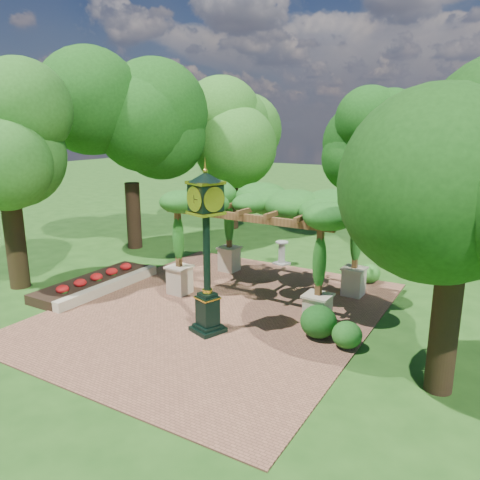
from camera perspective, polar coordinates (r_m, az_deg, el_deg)
The scene contains 15 objects.
ground at distance 15.51m, azimuth -4.77°, elevation -9.84°, with size 120.00×120.00×0.00m, color #1E4714.
brick_plaza at distance 16.26m, azimuth -2.72°, elevation -8.58°, with size 10.00×12.00×0.04m, color brown.
border_wall at distance 18.64m, azimuth -15.57°, elevation -5.53°, with size 0.35×5.00×0.40m, color #C6B793.
flower_bed at distance 19.28m, azimuth -17.44°, elevation -5.07°, with size 1.50×5.00×0.36m, color red.
pedestal_clock at distance 13.75m, azimuth -4.13°, elevation 0.18°, with size 1.25×1.25×4.99m.
pergola at distance 16.87m, azimuth 3.34°, elevation 3.99°, with size 6.61×4.30×4.07m.
sundial at distance 21.38m, azimuth 5.11°, elevation -1.79°, with size 0.74×0.74×1.09m.
shrub_front at distance 13.88m, azimuth 12.91°, elevation -11.20°, with size 0.86×0.86×0.77m, color #22621C.
shrub_mid at distance 14.31m, azimuth 9.55°, elevation -9.78°, with size 1.09×1.09×0.98m, color #184F16.
shrub_back at distance 19.53m, azimuth 15.50°, elevation -3.94°, with size 0.85×0.85×0.77m, color #28681E.
tree_west_near at distance 24.24m, azimuth -13.40°, elevation 12.93°, with size 4.92×4.92×8.71m.
tree_west_far at distance 28.39m, azimuth -0.89°, elevation 12.35°, with size 4.27×4.27×7.98m.
tree_north at distance 25.53m, azimuth 16.03°, elevation 11.69°, with size 3.91×3.91×8.03m.
tree_east_near at distance 11.25m, azimuth 25.35°, elevation 6.55°, with size 4.27×4.27×7.36m.
tree_southwest at distance 19.56m, azimuth -26.83°, elevation 10.30°, with size 3.99×3.99×8.06m.
Camera 1 is at (8.28, -11.55, 6.22)m, focal length 35.00 mm.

